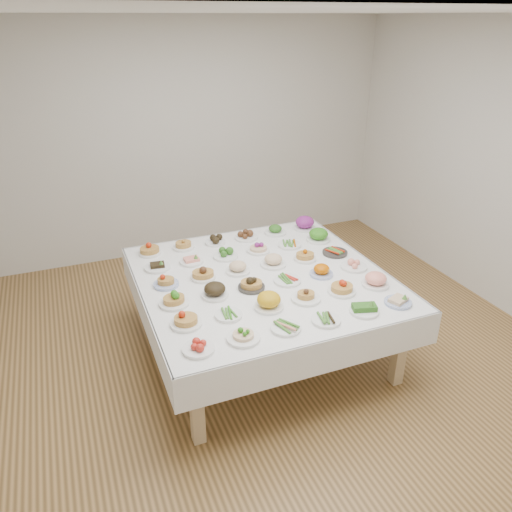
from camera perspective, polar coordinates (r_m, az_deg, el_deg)
name	(u,v)px	position (r m, az deg, el deg)	size (l,w,h in m)	color
room_envelope	(276,153)	(3.89, 2.32, 11.70)	(5.02, 5.02, 2.81)	#A07642
display_table	(262,284)	(4.33, 0.75, -3.17)	(2.09, 2.09, 0.75)	white
dish_0	(198,346)	(3.40, -6.61, -10.15)	(0.22, 0.22, 0.09)	white
dish_1	(243,333)	(3.48, -1.46, -8.80)	(0.23, 0.23, 0.12)	white
dish_2	(286,326)	(3.60, 3.41, -8.03)	(0.25, 0.23, 0.06)	white
dish_3	(326,319)	(3.72, 8.00, -7.12)	(0.23, 0.21, 0.05)	white
dish_4	(364,307)	(3.86, 12.28, -5.76)	(0.22, 0.22, 0.10)	white
dish_5	(398,299)	(4.04, 15.95, -4.79)	(0.21, 0.21, 0.10)	#4C66B2
dish_6	(186,317)	(3.66, -8.03, -6.96)	(0.24, 0.23, 0.14)	white
dish_7	(229,314)	(3.74, -3.16, -6.65)	(0.20, 0.20, 0.05)	white
dish_8	(269,301)	(3.82, 1.47, -5.15)	(0.23, 0.23, 0.13)	white
dish_9	(306,294)	(3.95, 5.73, -4.29)	(0.23, 0.23, 0.13)	white
dish_10	(342,285)	(4.08, 9.81, -3.31)	(0.23, 0.22, 0.14)	white
dish_11	(376,278)	(4.24, 13.54, -2.47)	(0.22, 0.22, 0.14)	white
dish_12	(174,296)	(3.91, -9.40, -4.56)	(0.25, 0.24, 0.15)	white
dish_13	(215,290)	(3.99, -4.73, -3.87)	(0.23, 0.23, 0.13)	white
dish_14	(251,282)	(4.08, -0.53, -2.96)	(0.23, 0.23, 0.14)	#302D2A
dish_15	(287,279)	(4.21, 3.59, -2.68)	(0.23, 0.23, 0.05)	white
dish_16	(322,270)	(4.33, 7.50, -1.63)	(0.20, 0.20, 0.11)	#4C66B2
dish_17	(354,263)	(4.50, 11.14, -0.82)	(0.23, 0.23, 0.10)	white
dish_18	(166,280)	(4.20, -10.27, -2.73)	(0.21, 0.21, 0.12)	#4C66B2
dish_19	(203,271)	(4.26, -6.09, -1.76)	(0.21, 0.21, 0.14)	white
dish_20	(238,267)	(4.35, -2.10, -1.26)	(0.21, 0.21, 0.11)	white
dish_21	(273,260)	(4.46, 1.99, -0.49)	(0.23, 0.23, 0.12)	white
dish_22	(305,255)	(4.58, 5.63, 0.15)	(0.20, 0.20, 0.12)	white
dish_23	(335,252)	(4.75, 9.02, 0.49)	(0.23, 0.23, 0.05)	#302D2A
dish_24	(157,265)	(4.50, -11.21, -1.03)	(0.23, 0.23, 0.09)	white
dish_25	(191,259)	(4.55, -7.39, -0.36)	(0.21, 0.21, 0.09)	white
dish_26	(225,253)	(4.62, -3.51, 0.34)	(0.23, 0.23, 0.10)	white
dish_27	(258,246)	(4.72, 0.27, 1.14)	(0.22, 0.22, 0.12)	white
dish_28	(289,244)	(4.86, 3.83, 1.35)	(0.22, 0.22, 0.05)	white
dish_29	(319,234)	(4.99, 7.16, 2.54)	(0.27, 0.27, 0.15)	white
dish_30	(149,248)	(4.78, -12.08, 0.86)	(0.22, 0.21, 0.13)	white
dish_31	(183,244)	(4.84, -8.30, 1.34)	(0.20, 0.20, 0.11)	white
dish_32	(215,239)	(4.91, -4.69, 1.90)	(0.20, 0.20, 0.10)	white
dish_33	(246,234)	(5.01, -1.12, 2.54)	(0.24, 0.24, 0.11)	white
dish_34	(275,229)	(5.12, 2.22, 3.10)	(0.22, 0.22, 0.12)	white
dish_35	(305,224)	(5.25, 5.59, 3.71)	(0.22, 0.22, 0.13)	white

